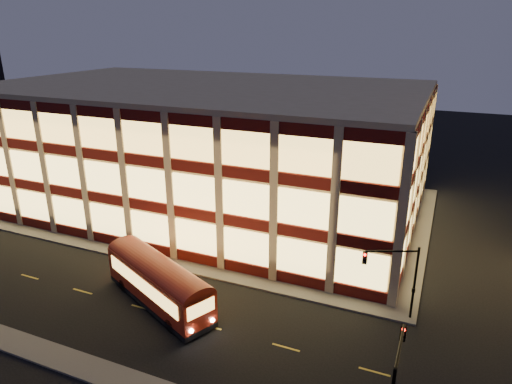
% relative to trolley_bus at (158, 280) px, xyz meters
% --- Properties ---
extents(ground, '(200.00, 200.00, 0.00)m').
position_rel_trolley_bus_xyz_m(ground, '(-4.97, 4.91, -2.14)').
color(ground, black).
rests_on(ground, ground).
extents(sidewalk_office_south, '(54.00, 2.00, 0.15)m').
position_rel_trolley_bus_xyz_m(sidewalk_office_south, '(-7.97, 5.91, -2.07)').
color(sidewalk_office_south, '#514F4C').
rests_on(sidewalk_office_south, ground).
extents(sidewalk_office_east, '(2.00, 30.00, 0.15)m').
position_rel_trolley_bus_xyz_m(sidewalk_office_east, '(18.03, 21.91, -2.07)').
color(sidewalk_office_east, '#514F4C').
rests_on(sidewalk_office_east, ground).
extents(sidewalk_near, '(100.00, 2.00, 0.15)m').
position_rel_trolley_bus_xyz_m(sidewalk_near, '(-4.97, -8.09, -2.07)').
color(sidewalk_near, '#514F4C').
rests_on(sidewalk_near, ground).
extents(office_building, '(50.45, 30.45, 14.50)m').
position_rel_trolley_bus_xyz_m(office_building, '(-7.88, 21.82, 5.10)').
color(office_building, tan).
rests_on(office_building, ground).
extents(traffic_signal_far, '(3.79, 1.87, 6.00)m').
position_rel_trolley_bus_xyz_m(traffic_signal_far, '(17.24, 5.14, 1.97)').
color(traffic_signal_far, black).
rests_on(traffic_signal_far, ground).
extents(traffic_signal_near, '(0.32, 4.45, 6.00)m').
position_rel_trolley_bus_xyz_m(traffic_signal_near, '(18.53, -6.12, 1.98)').
color(traffic_signal_near, black).
rests_on(traffic_signal_near, ground).
extents(trolley_bus, '(11.57, 7.40, 3.87)m').
position_rel_trolley_bus_xyz_m(trolley_bus, '(0.00, 0.00, 0.00)').
color(trolley_bus, '#941708').
rests_on(trolley_bus, ground).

